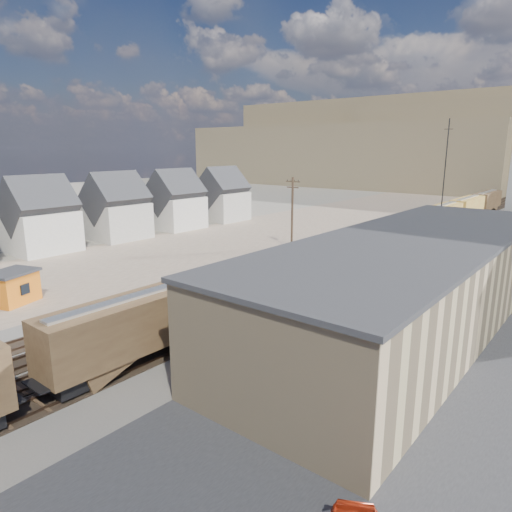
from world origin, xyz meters
The scene contains 10 objects.
ground centered at (0.00, 0.00, 0.00)m, with size 300.00×300.00×0.00m, color #6B6356.
ballast_bed centered at (0.00, 50.00, 0.03)m, with size 18.00×200.00×0.06m, color #4C4742.
dirt_yard centered at (-20.00, 40.00, 0.01)m, with size 24.00×180.00×0.03m, color brown.
rail_tracks centered at (-0.55, 50.00, 0.11)m, with size 11.40×200.00×0.24m.
freight_train centered at (3.80, 44.87, 2.79)m, with size 3.00×119.74×4.46m.
warehouse centered at (14.98, 25.00, 3.65)m, with size 12.40×40.40×7.25m.
utility_pole_north centered at (-8.50, 42.00, 5.30)m, with size 2.20×0.32×10.00m.
radio_mast centered at (6.00, 60.00, 9.12)m, with size 1.20×0.16×18.00m.
townhouse_row centered at (-34.00, 25.00, 4.34)m, with size 8.15×68.16×10.47m.
maintenance_shed centered at (-14.97, 6.85, 1.56)m, with size 4.39×4.97×3.04m.
Camera 1 is at (27.28, -9.96, 13.90)m, focal length 32.00 mm.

